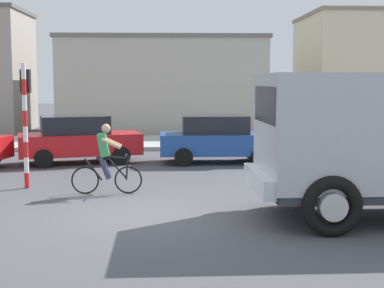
# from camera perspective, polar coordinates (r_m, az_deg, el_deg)

# --- Properties ---
(ground_plane) EXTENTS (120.00, 120.00, 0.00)m
(ground_plane) POSITION_cam_1_polar(r_m,az_deg,el_deg) (11.85, -4.96, -7.13)
(ground_plane) COLOR #4C4C51
(sidewalk_far) EXTENTS (80.00, 5.00, 0.16)m
(sidewalk_far) POSITION_cam_1_polar(r_m,az_deg,el_deg) (25.07, -3.47, 0.17)
(sidewalk_far) COLOR #ADADA8
(sidewalk_far) RESTS_ON ground
(cyclist) EXTENTS (1.73, 0.50, 1.72)m
(cyclist) POSITION_cam_1_polar(r_m,az_deg,el_deg) (14.05, -8.60, -1.48)
(cyclist) COLOR black
(cyclist) RESTS_ON ground
(traffic_light_pole) EXTENTS (0.24, 0.43, 3.20)m
(traffic_light_pole) POSITION_cam_1_polar(r_m,az_deg,el_deg) (15.21, -16.32, 3.48)
(traffic_light_pole) COLOR red
(traffic_light_pole) RESTS_ON ground
(car_red_near) EXTENTS (4.02, 1.91, 1.60)m
(car_red_near) POSITION_cam_1_polar(r_m,az_deg,el_deg) (19.29, 2.64, 0.54)
(car_red_near) COLOR #234C9E
(car_red_near) RESTS_ON ground
(car_far_side) EXTENTS (4.30, 2.68, 1.60)m
(car_far_side) POSITION_cam_1_polar(r_m,az_deg,el_deg) (19.54, -11.26, 0.50)
(car_far_side) COLOR red
(car_far_side) RESTS_ON ground
(building_mid_block) EXTENTS (10.80, 6.55, 5.08)m
(building_mid_block) POSITION_cam_1_polar(r_m,az_deg,el_deg) (31.29, -2.90, 5.91)
(building_mid_block) COLOR #B2AD9E
(building_mid_block) RESTS_ON ground
(building_corner_right) EXTENTS (7.26, 7.19, 6.58)m
(building_corner_right) POSITION_cam_1_polar(r_m,az_deg,el_deg) (34.74, 17.04, 6.91)
(building_corner_right) COLOR beige
(building_corner_right) RESTS_ON ground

